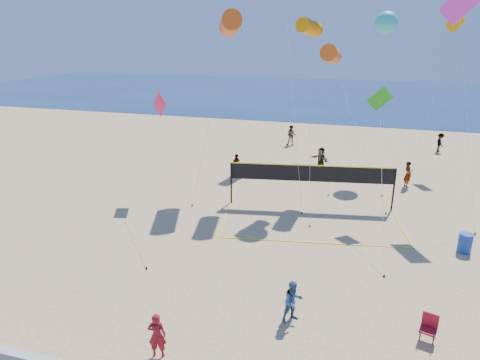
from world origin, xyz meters
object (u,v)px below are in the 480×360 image
(volleyball_net, at_px, (311,178))
(trash_barrel, at_px, (465,243))
(woman, at_px, (157,335))
(camp_chair, at_px, (429,326))

(volleyball_net, bearing_deg, trash_barrel, -34.09)
(woman, bearing_deg, trash_barrel, -150.88)
(woman, distance_m, trash_barrel, 14.91)
(woman, relative_size, trash_barrel, 1.69)
(woman, xyz_separation_m, volleyball_net, (3.03, 13.86, 0.99))
(camp_chair, height_order, volleyball_net, volleyball_net)
(trash_barrel, xyz_separation_m, volleyball_net, (-7.74, 3.56, 1.32))
(woman, xyz_separation_m, trash_barrel, (10.77, 10.30, -0.32))
(woman, bearing_deg, camp_chair, -173.57)
(trash_barrel, bearing_deg, volleyball_net, 155.31)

